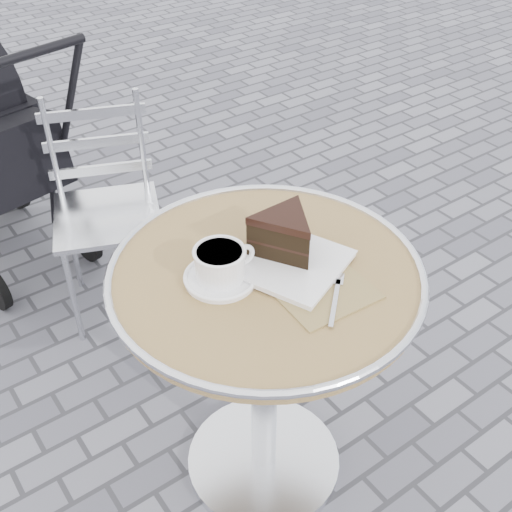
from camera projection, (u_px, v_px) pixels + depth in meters
ground at (264, 463)px, 1.89m from camera, size 80.00×80.00×0.00m
cafe_table at (265, 324)px, 1.54m from camera, size 0.72×0.72×0.74m
cappuccino_set at (221, 267)px, 1.39m from camera, size 0.17×0.16×0.08m
cake_plate_set at (287, 241)px, 1.43m from camera, size 0.29×0.38×0.12m
bistro_chair at (103, 183)px, 2.19m from camera, size 0.46×0.46×0.78m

